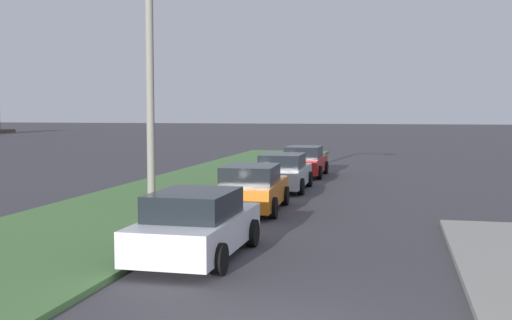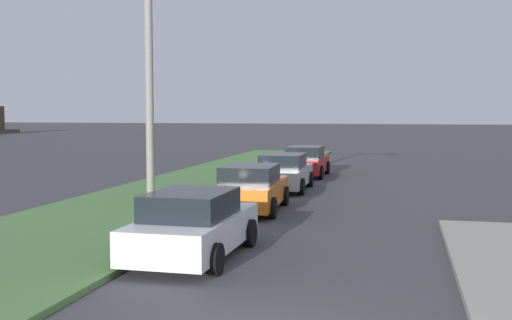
{
  "view_description": "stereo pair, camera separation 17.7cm",
  "coord_description": "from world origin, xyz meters",
  "px_view_note": "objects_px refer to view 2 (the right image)",
  "views": [
    {
      "loc": [
        -8.05,
        -1.71,
        3.17
      ],
      "look_at": [
        13.6,
        3.19,
        1.44
      ],
      "focal_mm": 44.02,
      "sensor_mm": 36.0,
      "label": 1
    },
    {
      "loc": [
        -8.01,
        -1.88,
        3.17
      ],
      "look_at": [
        13.6,
        3.19,
        1.44
      ],
      "focal_mm": 44.02,
      "sensor_mm": 36.0,
      "label": 2
    }
  ],
  "objects_px": {
    "parked_car_white": "(193,225)",
    "parked_car_silver": "(284,172)",
    "streetlight": "(160,70)",
    "parked_car_red": "(306,162)",
    "parked_car_orange": "(251,189)"
  },
  "relations": [
    {
      "from": "parked_car_white",
      "to": "parked_car_silver",
      "type": "height_order",
      "value": "same"
    },
    {
      "from": "parked_car_white",
      "to": "streetlight",
      "type": "relative_size",
      "value": 0.58
    },
    {
      "from": "parked_car_orange",
      "to": "streetlight",
      "type": "distance_m",
      "value": 4.65
    },
    {
      "from": "streetlight",
      "to": "parked_car_white",
      "type": "bearing_deg",
      "value": -151.43
    },
    {
      "from": "parked_car_red",
      "to": "parked_car_white",
      "type": "bearing_deg",
      "value": -179.47
    },
    {
      "from": "parked_car_orange",
      "to": "parked_car_red",
      "type": "relative_size",
      "value": 1.02
    },
    {
      "from": "parked_car_silver",
      "to": "parked_car_red",
      "type": "bearing_deg",
      "value": -1.41
    },
    {
      "from": "parked_car_silver",
      "to": "streetlight",
      "type": "relative_size",
      "value": 0.58
    },
    {
      "from": "parked_car_red",
      "to": "streetlight",
      "type": "height_order",
      "value": "streetlight"
    },
    {
      "from": "parked_car_white",
      "to": "parked_car_red",
      "type": "distance_m",
      "value": 17.53
    },
    {
      "from": "parked_car_silver",
      "to": "parked_car_red",
      "type": "xyz_separation_m",
      "value": [
        5.6,
        -0.04,
        0.0
      ]
    },
    {
      "from": "parked_car_orange",
      "to": "streetlight",
      "type": "bearing_deg",
      "value": 120.1
    },
    {
      "from": "parked_car_white",
      "to": "parked_car_orange",
      "type": "relative_size",
      "value": 0.99
    },
    {
      "from": "parked_car_white",
      "to": "parked_car_silver",
      "type": "relative_size",
      "value": 1.0
    },
    {
      "from": "parked_car_silver",
      "to": "parked_car_red",
      "type": "relative_size",
      "value": 1.01
    }
  ]
}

